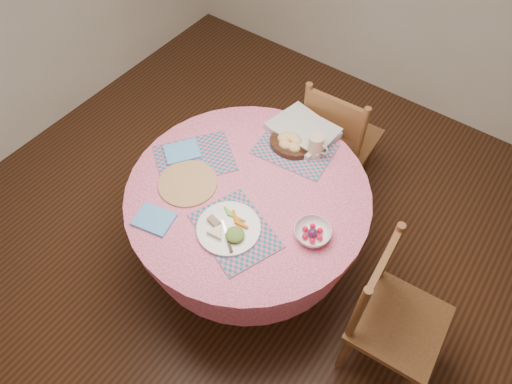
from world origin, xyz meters
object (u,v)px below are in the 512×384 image
dinner_plate (229,229)px  fruit_bowl (313,233)px  chair_back (338,139)px  latte_mug (316,146)px  chair_right (391,314)px  dining_table (248,213)px  bread_bowl (290,143)px  wicker_trivet (188,183)px

dinner_plate → fruit_bowl: size_ratio=1.37×
dinner_plate → chair_back: bearing=89.1°
chair_back → fruit_bowl: 0.96m
latte_mug → chair_right: bearing=-30.9°
dining_table → chair_back: chair_back is taller
dinner_plate → fruit_bowl: dinner_plate is taller
latte_mug → fruit_bowl: (0.26, -0.44, -0.05)m
bread_bowl → latte_mug: (0.14, 0.03, 0.03)m
dining_table → bread_bowl: 0.44m
fruit_bowl → dining_table: bearing=174.8°
wicker_trivet → dinner_plate: 0.36m
dinner_plate → bread_bowl: 0.61m
chair_back → wicker_trivet: chair_back is taller
dining_table → dinner_plate: (0.07, -0.24, 0.21)m
wicker_trivet → bread_bowl: bread_bowl is taller
chair_back → bread_bowl: bearing=77.2°
chair_right → dining_table: bearing=83.8°
chair_back → bread_bowl: size_ratio=4.05×
bread_bowl → fruit_bowl: 0.57m
chair_back → dinner_plate: 1.10m
chair_back → dinner_plate: bearing=86.5°
chair_right → dinner_plate: 0.87m
dinner_plate → latte_mug: latte_mug is taller
chair_back → dinner_plate: (-0.02, -1.06, 0.29)m
chair_right → fruit_bowl: 0.55m
dinner_plate → bread_bowl: (-0.06, 0.61, 0.02)m
wicker_trivet → fruit_bowl: 0.68m
chair_right → bread_bowl: bearing=61.1°
wicker_trivet → bread_bowl: size_ratio=1.30×
dinner_plate → latte_mug: 0.65m
chair_right → fruit_bowl: (-0.47, -0.00, 0.29)m
wicker_trivet → fruit_bowl: bearing=9.1°
dining_table → dinner_plate: dinner_plate is taller
chair_back → bread_bowl: chair_back is taller
wicker_trivet → chair_right: bearing=5.6°
dinner_plate → dining_table: bearing=106.1°
latte_mug → bread_bowl: bearing=-166.7°
fruit_bowl → bread_bowl: bearing=134.3°
wicker_trivet → latte_mug: bearing=52.6°
dinner_plate → latte_mug: (0.08, 0.64, 0.05)m
wicker_trivet → fruit_bowl: fruit_bowl is taller
wicker_trivet → latte_mug: size_ratio=2.26×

